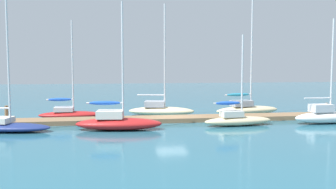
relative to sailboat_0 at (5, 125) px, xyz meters
name	(u,v)px	position (x,y,z in m)	size (l,w,h in m)	color
ground_plane	(172,121)	(12.02, 2.78, -0.45)	(120.00, 120.00, 0.00)	#286075
dock_pier	(172,119)	(12.02, 2.78, -0.28)	(26.74, 2.24, 0.35)	#846647
dock_piling_near_end	(7,114)	(-0.95, 3.75, 0.23)	(0.28, 0.28, 1.37)	#846647
dock_piling_far_end	(326,111)	(24.99, 1.81, 0.23)	(0.28, 0.28, 1.37)	#846647
sailboat_0	(5,125)	(0.00, 0.00, 0.00)	(6.55, 3.44, 9.74)	navy
sailboat_1	(69,113)	(3.62, 5.52, 0.04)	(5.27, 1.76, 8.27)	#B21E1E
sailboat_2	(118,122)	(7.64, -0.54, 0.13)	(6.24, 2.68, 8.90)	#B21E1E
sailboat_3	(161,109)	(11.54, 6.00, 0.11)	(6.19, 3.14, 9.91)	beige
sailboat_4	(237,119)	(16.54, -0.11, 0.06)	(5.45, 1.88, 6.78)	beige
sailboat_5	(247,108)	(19.41, 5.45, 0.16)	(6.40, 2.61, 10.65)	beige
sailboat_6	(326,116)	(23.79, -0.13, 0.16)	(5.57, 1.86, 8.10)	white
mooring_buoy_orange	(239,105)	(20.31, 9.96, -0.06)	(0.78, 0.78, 0.78)	orange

